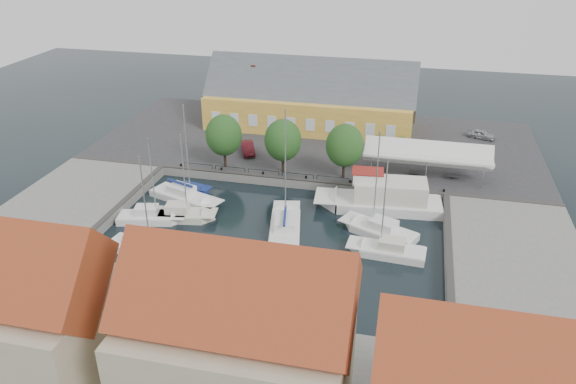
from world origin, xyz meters
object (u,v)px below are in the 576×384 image
object	(u,v)px
center_sailboat	(285,229)
east_boat_b	(388,252)
west_boat_b	(181,216)
west_boat_c	(150,219)
car_silver	(482,134)
west_boat_a	(185,198)
launch_sw	(104,277)
trawler	(383,200)
car_red	(248,148)
tent_canopy	(428,154)
warehouse	(307,101)
east_boat_a	(380,232)
west_boat_d	(144,249)
launch_nw	(194,189)

from	to	relation	value
center_sailboat	east_boat_b	size ratio (longest dim) A/B	1.29
west_boat_b	west_boat_c	size ratio (longest dim) A/B	1.02
car_silver	west_boat_a	xyz separation A→B (m)	(-32.12, -23.91, -1.33)
east_boat_b	launch_sw	world-z (taller)	east_boat_b
center_sailboat	west_boat_c	size ratio (longest dim) A/B	1.35
east_boat_b	trawler	bearing A→B (deg)	97.66
west_boat_b	east_boat_b	bearing A→B (deg)	-5.55
car_red	west_boat_c	distance (m)	17.93
car_silver	center_sailboat	world-z (taller)	center_sailboat
tent_canopy	car_silver	distance (m)	15.69
car_silver	west_boat_c	bearing A→B (deg)	151.47
warehouse	west_boat_c	bearing A→B (deg)	-109.16
east_boat_a	car_red	bearing A→B (deg)	140.45
center_sailboat	east_boat_b	bearing A→B (deg)	-9.67
west_boat_c	launch_sw	size ratio (longest dim) A/B	1.98
west_boat_a	west_boat_c	distance (m)	5.30
car_silver	center_sailboat	bearing A→B (deg)	165.38
car_silver	east_boat_b	world-z (taller)	east_boat_b
west_boat_a	trawler	bearing A→B (deg)	8.24
car_red	center_sailboat	size ratio (longest dim) A/B	0.33
west_boat_a	launch_sw	bearing A→B (deg)	-94.09
launch_sw	west_boat_c	bearing A→B (deg)	93.08
east_boat_a	west_boat_d	bearing A→B (deg)	-158.71
tent_canopy	east_boat_a	world-z (taller)	east_boat_a
west_boat_b	launch_nw	xyz separation A→B (m)	(-1.15, 6.52, -0.17)
trawler	launch_sw	bearing A→B (deg)	-140.60
car_red	trawler	size ratio (longest dim) A/B	0.31
center_sailboat	trawler	xyz separation A→B (m)	(8.79, 7.22, 0.65)
tent_canopy	center_sailboat	xyz separation A→B (m)	(-12.94, -14.26, -3.32)
east_boat_a	car_silver	bearing A→B (deg)	67.24
west_boat_b	center_sailboat	bearing A→B (deg)	-1.74
trawler	launch_nw	distance (m)	20.91
east_boat_b	west_boat_d	size ratio (longest dim) A/B	0.98
warehouse	launch_sw	distance (m)	40.33
west_boat_b	west_boat_d	distance (m)	6.69
launch_sw	launch_nw	bearing A→B (deg)	86.45
warehouse	center_sailboat	size ratio (longest dim) A/B	2.23
west_boat_a	center_sailboat	bearing A→B (deg)	-19.11
west_boat_b	launch_sw	size ratio (longest dim) A/B	2.02
trawler	east_boat_b	distance (m)	9.04
warehouse	west_boat_d	world-z (taller)	warehouse
car_silver	east_boat_a	bearing A→B (deg)	178.05
car_red	west_boat_b	distance (m)	16.18
center_sailboat	launch_sw	size ratio (longest dim) A/B	2.66
tent_canopy	west_boat_b	bearing A→B (deg)	-149.75
west_boat_b	launch_nw	bearing A→B (deg)	100.01
tent_canopy	east_boat_a	bearing A→B (deg)	-107.72
east_boat_b	west_boat_d	distance (m)	22.21
trawler	west_boat_d	size ratio (longest dim) A/B	1.34
car_silver	west_boat_a	size ratio (longest dim) A/B	0.30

